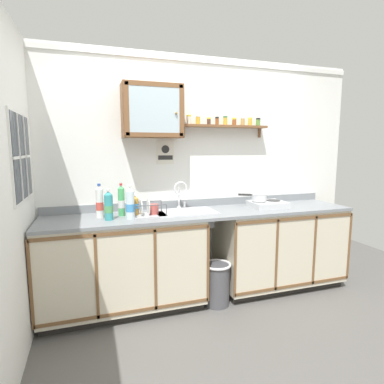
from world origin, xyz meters
TOP-DOWN VIEW (x-y plane):
  - floor at (0.00, 0.00)m, footprint 6.18×6.18m
  - back_wall at (0.00, 0.69)m, footprint 3.78×0.07m
  - side_wall_left at (-1.62, -0.27)m, footprint 0.05×3.46m
  - lower_cabinet_run at (-0.83, 0.37)m, footprint 1.52×0.61m
  - lower_cabinet_run_right at (0.89, 0.37)m, footprint 1.40×0.61m
  - countertop at (0.00, 0.36)m, footprint 3.14×0.63m
  - backsplash at (0.00, 0.65)m, footprint 3.14×0.02m
  - sink at (-0.20, 0.40)m, footprint 0.59×0.41m
  - hot_plate_stove at (0.72, 0.37)m, footprint 0.37×0.30m
  - saucepan at (0.63, 0.39)m, footprint 0.28×0.20m
  - bottle_water_clear_0 at (-0.76, 0.28)m, footprint 0.08×0.08m
  - bottle_juice_amber_1 at (-0.70, 0.37)m, footprint 0.07×0.07m
  - bottle_detergent_teal_2 at (-0.94, 0.28)m, footprint 0.08×0.08m
  - bottle_opaque_white_3 at (-1.02, 0.39)m, footprint 0.07×0.07m
  - bottle_soda_green_4 at (-0.82, 0.42)m, footprint 0.06×0.06m
  - dish_rack at (-0.58, 0.34)m, footprint 0.31×0.24m
  - mug at (-0.53, 0.35)m, footprint 0.09×0.13m
  - wall_cabinet at (-0.49, 0.53)m, footprint 0.58×0.28m
  - spice_shelf at (0.31, 0.60)m, footprint 0.96×0.14m
  - warning_sign at (-0.33, 0.66)m, footprint 0.18×0.01m
  - window at (-1.59, 0.15)m, footprint 0.03×0.68m
  - trash_bin at (0.06, 0.18)m, footprint 0.28×0.28m

SIDE VIEW (x-z plane):
  - floor at x=0.00m, z-range 0.00..0.00m
  - trash_bin at x=0.06m, z-range 0.01..0.44m
  - lower_cabinet_run at x=-0.83m, z-range 0.00..0.89m
  - lower_cabinet_run_right at x=0.89m, z-range 0.00..0.89m
  - sink at x=-0.20m, z-range 0.66..1.10m
  - countertop at x=0.00m, z-range 0.88..0.91m
  - hot_plate_stove at x=0.72m, z-range 0.91..0.98m
  - dish_rack at x=-0.58m, z-range 0.86..1.03m
  - backsplash at x=0.00m, z-range 0.91..0.99m
  - mug at x=-0.53m, z-range 0.91..1.02m
  - bottle_juice_amber_1 at x=-0.70m, z-range 0.90..1.12m
  - saucepan at x=0.63m, z-range 0.99..1.07m
  - bottle_detergent_teal_2 at x=-0.94m, z-range 0.90..1.18m
  - bottle_water_clear_0 at x=-0.76m, z-range 0.90..1.20m
  - bottle_soda_green_4 at x=-0.82m, z-range 0.90..1.21m
  - bottle_opaque_white_3 at x=-1.02m, z-range 0.90..1.21m
  - side_wall_left at x=-1.62m, z-range 0.00..2.50m
  - back_wall at x=0.00m, z-range 0.01..2.51m
  - window at x=-1.59m, z-range 1.14..1.82m
  - warning_sign at x=-0.33m, z-range 1.38..1.63m
  - spice_shelf at x=0.31m, z-range 1.69..1.90m
  - wall_cabinet at x=-0.49m, z-range 1.65..2.16m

